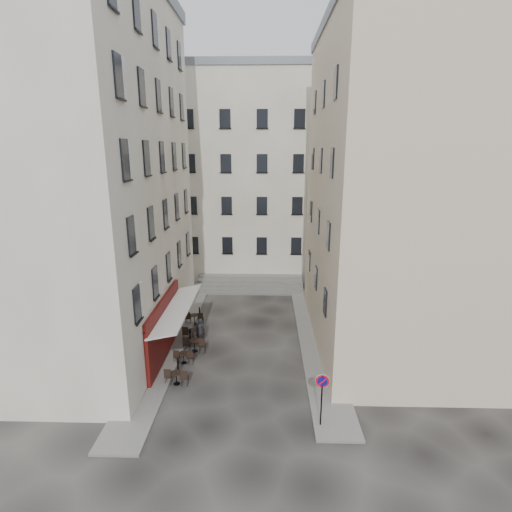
{
  "coord_description": "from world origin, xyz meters",
  "views": [
    {
      "loc": [
        1.41,
        -19.84,
        11.63
      ],
      "look_at": [
        0.77,
        4.0,
        5.24
      ],
      "focal_mm": 28.0,
      "sensor_mm": 36.0,
      "label": 1
    }
  ],
  "objects_px": {
    "bistro_table_b": "(184,357)",
    "pedestrian": "(200,330)",
    "bistro_table_a": "(177,377)",
    "no_parking_sign": "(322,391)"
  },
  "relations": [
    {
      "from": "bistro_table_b",
      "to": "pedestrian",
      "type": "relative_size",
      "value": 0.71
    },
    {
      "from": "bistro_table_b",
      "to": "pedestrian",
      "type": "distance_m",
      "value": 2.63
    },
    {
      "from": "bistro_table_a",
      "to": "bistro_table_b",
      "type": "distance_m",
      "value": 2.08
    },
    {
      "from": "no_parking_sign",
      "to": "bistro_table_b",
      "type": "relative_size",
      "value": 2.22
    },
    {
      "from": "no_parking_sign",
      "to": "bistro_table_a",
      "type": "height_order",
      "value": "no_parking_sign"
    },
    {
      "from": "no_parking_sign",
      "to": "bistro_table_a",
      "type": "xyz_separation_m",
      "value": [
        -6.92,
        3.06,
        -1.35
      ]
    },
    {
      "from": "bistro_table_a",
      "to": "bistro_table_b",
      "type": "bearing_deg",
      "value": 91.53
    },
    {
      "from": "pedestrian",
      "to": "bistro_table_a",
      "type": "bearing_deg",
      "value": 59.6
    },
    {
      "from": "bistro_table_a",
      "to": "pedestrian",
      "type": "xyz_separation_m",
      "value": [
        0.47,
        4.62,
        0.36
      ]
    },
    {
      "from": "bistro_table_a",
      "to": "bistro_table_b",
      "type": "height_order",
      "value": "bistro_table_a"
    }
  ]
}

